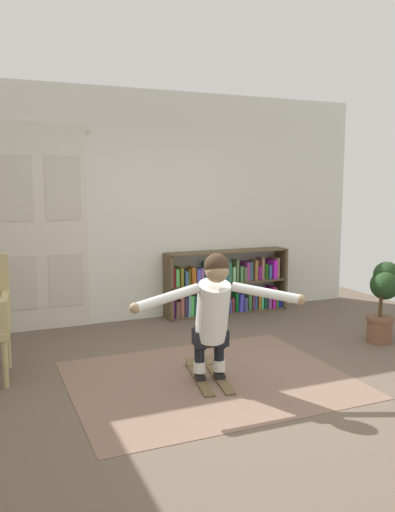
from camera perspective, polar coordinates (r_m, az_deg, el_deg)
name	(u,v)px	position (r m, az deg, el deg)	size (l,w,h in m)	color
ground_plane	(243,388)	(4.63, 5.07, -14.21)	(7.20, 7.20, 0.00)	brown
back_wall	(149,206)	(6.69, -5.30, 5.44)	(6.00, 0.10, 2.90)	silver
double_door	(41,227)	(6.37, -16.86, 3.02)	(1.22, 0.05, 2.45)	beige
rug	(209,379)	(4.79, 1.29, -13.36)	(2.43, 1.96, 0.01)	#7C5E4E
bookshelf	(227,286)	(7.01, 3.25, -3.30)	(1.72, 0.30, 0.85)	brown
potted_plant	(384,291)	(6.09, 19.83, -3.63)	(0.44, 0.46, 0.89)	brown
skis_pair	(208,376)	(4.81, 1.20, -13.01)	(0.41, 0.85, 0.07)	brown
person_skier	(213,309)	(4.45, 1.74, -5.85)	(1.46, 0.66, 1.10)	white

